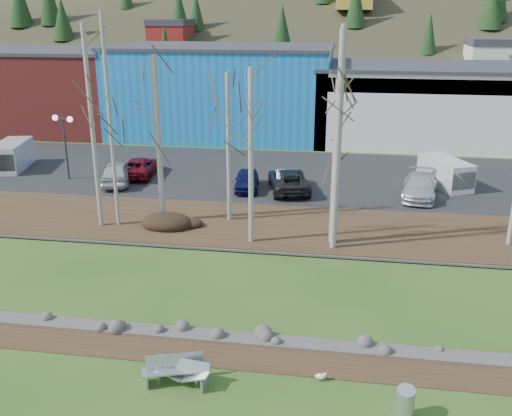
% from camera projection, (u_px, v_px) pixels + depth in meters
% --- Properties ---
extents(ground, '(200.00, 200.00, 0.00)m').
position_uv_depth(ground, '(158.00, 386.00, 18.26)').
color(ground, '#2E4F18').
rests_on(ground, ground).
extents(dirt_strip, '(80.00, 1.80, 0.03)m').
position_uv_depth(dirt_strip, '(177.00, 349.00, 20.22)').
color(dirt_strip, '#382616').
rests_on(dirt_strip, ground).
extents(near_bank_rocks, '(80.00, 0.80, 0.50)m').
position_uv_depth(near_bank_rocks, '(184.00, 335.00, 21.15)').
color(near_bank_rocks, '#47423D').
rests_on(near_bank_rocks, ground).
extents(river, '(80.00, 8.00, 0.90)m').
position_uv_depth(river, '(210.00, 285.00, 24.98)').
color(river, black).
rests_on(river, ground).
extents(far_bank_rocks, '(80.00, 0.80, 0.46)m').
position_uv_depth(far_bank_rocks, '(228.00, 248.00, 28.80)').
color(far_bank_rocks, '#47423D').
rests_on(far_bank_rocks, ground).
extents(far_bank, '(80.00, 7.00, 0.15)m').
position_uv_depth(far_bank, '(240.00, 225.00, 31.76)').
color(far_bank, '#382616').
rests_on(far_bank, ground).
extents(parking_lot, '(80.00, 14.00, 0.14)m').
position_uv_depth(parking_lot, '(266.00, 174.00, 41.56)').
color(parking_lot, black).
rests_on(parking_lot, ground).
extents(building_brick, '(16.32, 12.24, 7.80)m').
position_uv_depth(building_brick, '(48.00, 89.00, 56.86)').
color(building_brick, '#99312D').
rests_on(building_brick, ground).
extents(building_blue, '(20.40, 12.24, 8.30)m').
position_uv_depth(building_blue, '(224.00, 90.00, 54.15)').
color(building_blue, '#136AB8').
rests_on(building_blue, ground).
extents(building_white, '(18.36, 12.24, 6.80)m').
position_uv_depth(building_white, '(418.00, 103.00, 51.76)').
color(building_white, white).
rests_on(building_white, ground).
extents(bench_intact, '(1.94, 1.09, 0.93)m').
position_uv_depth(bench_intact, '(172.00, 369.00, 18.33)').
color(bench_intact, '#B1B3B6').
rests_on(bench_intact, ground).
extents(bench_damaged, '(1.84, 0.82, 0.79)m').
position_uv_depth(bench_damaged, '(183.00, 372.00, 18.28)').
color(bench_damaged, '#B1B3B6').
rests_on(bench_damaged, ground).
extents(litter_bin, '(0.66, 0.66, 0.91)m').
position_uv_depth(litter_bin, '(405.00, 404.00, 16.71)').
color(litter_bin, '#B1B3B6').
rests_on(litter_bin, ground).
extents(seagull, '(0.42, 0.19, 0.30)m').
position_uv_depth(seagull, '(321.00, 376.00, 18.48)').
color(seagull, gold).
rests_on(seagull, ground).
extents(dirt_mound, '(2.84, 2.00, 0.56)m').
position_uv_depth(dirt_mound, '(167.00, 222.00, 31.22)').
color(dirt_mound, black).
rests_on(dirt_mound, far_bank).
extents(birch_0, '(0.20, 0.20, 11.23)m').
position_uv_depth(birch_0, '(110.00, 124.00, 29.77)').
color(birch_0, '#B4ADA1').
rests_on(birch_0, far_bank).
extents(birch_1, '(0.32, 0.32, 9.09)m').
position_uv_depth(birch_1, '(158.00, 142.00, 30.68)').
color(birch_1, '#B4ADA1').
rests_on(birch_1, far_bank).
extents(birch_2, '(0.24, 0.24, 10.68)m').
position_uv_depth(birch_2, '(92.00, 129.00, 29.76)').
color(birch_2, '#B4ADA1').
rests_on(birch_2, far_bank).
extents(birch_3, '(0.26, 0.26, 8.73)m').
position_uv_depth(birch_3, '(251.00, 158.00, 27.91)').
color(birch_3, '#B4ADA1').
rests_on(birch_3, far_bank).
extents(birch_4, '(0.24, 0.24, 8.18)m').
position_uv_depth(birch_4, '(228.00, 149.00, 31.05)').
color(birch_4, '#B4ADA1').
rests_on(birch_4, far_bank).
extents(birch_5, '(0.22, 0.22, 8.21)m').
position_uv_depth(birch_5, '(334.00, 164.00, 27.91)').
color(birch_5, '#B4ADA1').
rests_on(birch_5, far_bank).
extents(birch_6, '(0.30, 0.30, 10.50)m').
position_uv_depth(birch_6, '(338.00, 145.00, 26.84)').
color(birch_6, '#B4ADA1').
rests_on(birch_6, far_bank).
extents(birch_7, '(0.29, 0.29, 10.66)m').
position_uv_depth(birch_7, '(339.00, 140.00, 27.40)').
color(birch_7, '#B4ADA1').
rests_on(birch_7, far_bank).
extents(street_lamp, '(1.65, 0.77, 4.46)m').
position_uv_depth(street_lamp, '(64.00, 130.00, 39.03)').
color(street_lamp, '#262628').
rests_on(street_lamp, parking_lot).
extents(car_0, '(2.92, 4.84, 1.54)m').
position_uv_depth(car_0, '(117.00, 173.00, 38.83)').
color(car_0, silver).
rests_on(car_0, parking_lot).
extents(car_1, '(2.54, 4.90, 1.32)m').
position_uv_depth(car_1, '(140.00, 167.00, 40.75)').
color(car_1, maroon).
rests_on(car_1, parking_lot).
extents(car_2, '(1.96, 3.93, 1.29)m').
position_uv_depth(car_2, '(247.00, 180.00, 37.62)').
color(car_2, '#0F1242').
rests_on(car_2, parking_lot).
extents(car_3, '(1.97, 4.07, 1.29)m').
position_uv_depth(car_3, '(286.00, 178.00, 37.99)').
color(car_3, silver).
rests_on(car_3, parking_lot).
extents(car_4, '(3.45, 5.53, 1.43)m').
position_uv_depth(car_4, '(289.00, 180.00, 37.33)').
color(car_4, '#232325').
rests_on(car_4, parking_lot).
extents(car_5, '(2.74, 5.14, 1.42)m').
position_uv_depth(car_5, '(420.00, 186.00, 36.05)').
color(car_5, silver).
rests_on(car_5, parking_lot).
extents(van_white, '(3.37, 4.58, 1.85)m').
position_uv_depth(van_white, '(447.00, 173.00, 38.06)').
color(van_white, white).
rests_on(van_white, parking_lot).
extents(van_grey, '(2.83, 4.84, 1.98)m').
position_uv_depth(van_grey, '(11.00, 156.00, 42.32)').
color(van_grey, silver).
rests_on(van_grey, parking_lot).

